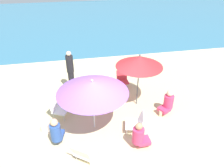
# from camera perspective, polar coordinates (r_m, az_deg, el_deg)

# --- Properties ---
(ground_plane) EXTENTS (40.00, 40.00, 0.00)m
(ground_plane) POSITION_cam_1_polar(r_m,az_deg,el_deg) (7.14, -2.26, -12.19)
(ground_plane) COLOR beige
(sea_water) EXTENTS (40.00, 16.00, 0.01)m
(sea_water) POSITION_cam_1_polar(r_m,az_deg,el_deg) (19.44, -8.84, 16.24)
(sea_water) COLOR teal
(sea_water) RESTS_ON ground_plane
(umbrella_purple) EXTENTS (2.15, 2.15, 1.78)m
(umbrella_purple) POSITION_cam_1_polar(r_m,az_deg,el_deg) (6.39, -5.11, -0.76)
(umbrella_purple) COLOR silver
(umbrella_purple) RESTS_ON ground_plane
(umbrella_red) EXTENTS (1.61, 1.61, 2.00)m
(umbrella_red) POSITION_cam_1_polar(r_m,az_deg,el_deg) (7.44, 7.14, 5.88)
(umbrella_red) COLOR #4C4C51
(umbrella_red) RESTS_ON ground_plane
(beach_chair_a) EXTENTS (0.45, 0.54, 0.65)m
(beach_chair_a) POSITION_cam_1_polar(r_m,az_deg,el_deg) (9.20, 2.70, 1.42)
(beach_chair_a) COLOR red
(beach_chair_a) RESTS_ON ground_plane
(beach_chair_b) EXTENTS (0.65, 0.67, 0.61)m
(beach_chair_b) POSITION_cam_1_polar(r_m,az_deg,el_deg) (8.20, -2.61, -2.93)
(beach_chair_b) COLOR red
(beach_chair_b) RESTS_ON ground_plane
(beach_chair_c) EXTENTS (0.79, 0.81, 0.62)m
(beach_chair_c) POSITION_cam_1_polar(r_m,az_deg,el_deg) (6.18, -7.23, -17.29)
(beach_chair_c) COLOR white
(beach_chair_c) RESTS_ON ground_plane
(beach_chair_d) EXTENTS (0.67, 0.67, 0.64)m
(beach_chair_d) POSITION_cam_1_polar(r_m,az_deg,el_deg) (7.02, 6.39, -9.81)
(beach_chair_d) COLOR white
(beach_chair_d) RESTS_ON ground_plane
(beach_chair_e) EXTENTS (0.75, 0.73, 0.65)m
(beach_chair_e) POSITION_cam_1_polar(r_m,az_deg,el_deg) (7.74, -13.86, -5.95)
(beach_chair_e) COLOR white
(beach_chair_e) RESTS_ON ground_plane
(person_a) EXTENTS (0.57, 0.34, 0.90)m
(person_a) POSITION_cam_1_polar(r_m,az_deg,el_deg) (6.43, 7.20, -13.18)
(person_a) COLOR #DB3866
(person_a) RESTS_ON ground_plane
(person_b) EXTENTS (0.57, 0.48, 0.91)m
(person_b) POSITION_cam_1_polar(r_m,az_deg,el_deg) (7.83, 14.25, -4.69)
(person_b) COLOR #DB3866
(person_b) RESTS_ON ground_plane
(person_c) EXTENTS (0.28, 0.28, 1.75)m
(person_c) POSITION_cam_1_polar(r_m,az_deg,el_deg) (8.69, -10.71, 3.13)
(person_c) COLOR black
(person_c) RESTS_ON ground_plane
(person_d) EXTENTS (0.39, 0.54, 0.98)m
(person_d) POSITION_cam_1_polar(r_m,az_deg,el_deg) (6.63, -14.28, -11.89)
(person_d) COLOR #2D519E
(person_d) RESTS_ON ground_plane
(beach_bag) EXTENTS (0.27, 0.26, 0.29)m
(beach_bag) POSITION_cam_1_polar(r_m,az_deg,el_deg) (7.37, -16.84, -10.68)
(beach_bag) COLOR silver
(beach_bag) RESTS_ON ground_plane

